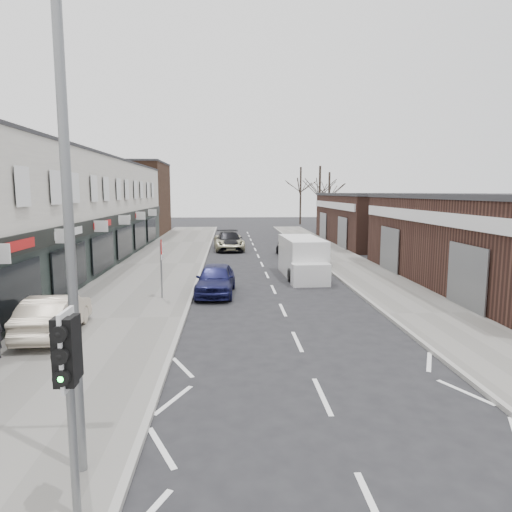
{
  "coord_description": "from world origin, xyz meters",
  "views": [
    {
      "loc": [
        -2.17,
        -8.15,
        4.8
      ],
      "look_at": [
        -1.25,
        7.53,
        2.6
      ],
      "focal_mm": 32.0,
      "sensor_mm": 36.0,
      "label": 1
    }
  ],
  "objects": [
    {
      "name": "parked_car_right_a",
      "position": [
        3.5,
        22.4,
        0.78
      ],
      "size": [
        1.85,
        4.79,
        1.56
      ],
      "primitive_type": "imported",
      "rotation": [
        0.0,
        0.0,
        3.1
      ],
      "color": "silver",
      "rests_on": "ground"
    },
    {
      "name": "right_unit_far",
      "position": [
        12.5,
        34.0,
        2.25
      ],
      "size": [
        10.0,
        16.0,
        4.5
      ],
      "primitive_type": "cube",
      "color": "#3C231B",
      "rests_on": "ground"
    },
    {
      "name": "tree_far_b",
      "position": [
        11.5,
        54.0,
        0.0
      ],
      "size": [
        3.6,
        3.6,
        7.5
      ],
      "primitive_type": null,
      "color": "#382D26",
      "rests_on": "ground"
    },
    {
      "name": "pavement_right",
      "position": [
        5.75,
        22.0,
        0.06
      ],
      "size": [
        3.5,
        64.0,
        0.12
      ],
      "primitive_type": "cube",
      "color": "slate",
      "rests_on": "ground"
    },
    {
      "name": "warning_sign",
      "position": [
        -5.16,
        12.0,
        2.2
      ],
      "size": [
        0.12,
        0.8,
        2.7
      ],
      "color": "slate",
      "rests_on": "pavement_left"
    },
    {
      "name": "brick_block_far",
      "position": [
        -13.5,
        45.0,
        4.0
      ],
      "size": [
        8.0,
        10.0,
        8.0
      ],
      "primitive_type": "cube",
      "color": "#40271B",
      "rests_on": "ground"
    },
    {
      "name": "street_lamp",
      "position": [
        -4.53,
        -0.8,
        4.62
      ],
      "size": [
        2.23,
        0.22,
        8.0
      ],
      "color": "slate",
      "rests_on": "pavement_left"
    },
    {
      "name": "white_van",
      "position": [
        2.0,
        17.39,
        1.05
      ],
      "size": [
        2.22,
        5.78,
        2.22
      ],
      "rotation": [
        0.0,
        0.0,
        0.04
      ],
      "color": "white",
      "rests_on": "ground"
    },
    {
      "name": "parked_car_left_b",
      "position": [
        -2.2,
        29.9,
        0.77
      ],
      "size": [
        2.47,
        5.42,
        1.54
      ],
      "primitive_type": "imported",
      "rotation": [
        0.0,
        0.0,
        0.06
      ],
      "color": "black",
      "rests_on": "ground"
    },
    {
      "name": "shop_terrace_left",
      "position": [
        -13.5,
        19.5,
        3.55
      ],
      "size": [
        8.0,
        41.0,
        7.1
      ],
      "primitive_type": "cube",
      "color": "silver",
      "rests_on": "ground"
    },
    {
      "name": "pavement_left",
      "position": [
        -6.75,
        22.0,
        0.06
      ],
      "size": [
        5.5,
        64.0,
        0.12
      ],
      "primitive_type": "cube",
      "color": "slate",
      "rests_on": "ground"
    },
    {
      "name": "tree_far_c",
      "position": [
        8.5,
        60.0,
        0.0
      ],
      "size": [
        3.6,
        3.6,
        8.5
      ],
      "primitive_type": null,
      "color": "#382D26",
      "rests_on": "ground"
    },
    {
      "name": "parked_car_left_a",
      "position": [
        -2.84,
        13.1,
        0.73
      ],
      "size": [
        1.98,
        4.37,
        1.46
      ],
      "primitive_type": "imported",
      "rotation": [
        0.0,
        0.0,
        -0.06
      ],
      "color": "#161744",
      "rests_on": "ground"
    },
    {
      "name": "traffic_light",
      "position": [
        -4.4,
        -2.02,
        2.41
      ],
      "size": [
        0.28,
        0.6,
        3.1
      ],
      "color": "slate",
      "rests_on": "pavement_left"
    },
    {
      "name": "parked_car_left_c",
      "position": [
        -2.2,
        29.76,
        0.72
      ],
      "size": [
        2.68,
        5.28,
        1.43
      ],
      "primitive_type": "imported",
      "rotation": [
        0.0,
        0.0,
        0.06
      ],
      "color": "beige",
      "rests_on": "ground"
    },
    {
      "name": "tree_far_a",
      "position": [
        9.0,
        48.0,
        0.0
      ],
      "size": [
        3.6,
        3.6,
        8.0
      ],
      "primitive_type": null,
      "color": "#382D26",
      "rests_on": "ground"
    },
    {
      "name": "ground",
      "position": [
        0.0,
        0.0,
        0.0
      ],
      "size": [
        160.0,
        160.0,
        0.0
      ],
      "primitive_type": "plane",
      "color": "black",
      "rests_on": "ground"
    },
    {
      "name": "parked_car_right_b",
      "position": [
        2.4,
        25.93,
        0.72
      ],
      "size": [
        1.83,
        4.26,
        1.43
      ],
      "primitive_type": "imported",
      "rotation": [
        0.0,
        0.0,
        3.17
      ],
      "color": "black",
      "rests_on": "ground"
    },
    {
      "name": "sedan_on_pavement",
      "position": [
        -7.97,
        6.85,
        0.8
      ],
      "size": [
        1.64,
        4.18,
        1.35
      ],
      "primitive_type": "imported",
      "rotation": [
        0.0,
        0.0,
        3.19
      ],
      "color": "beige",
      "rests_on": "pavement_left"
    }
  ]
}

